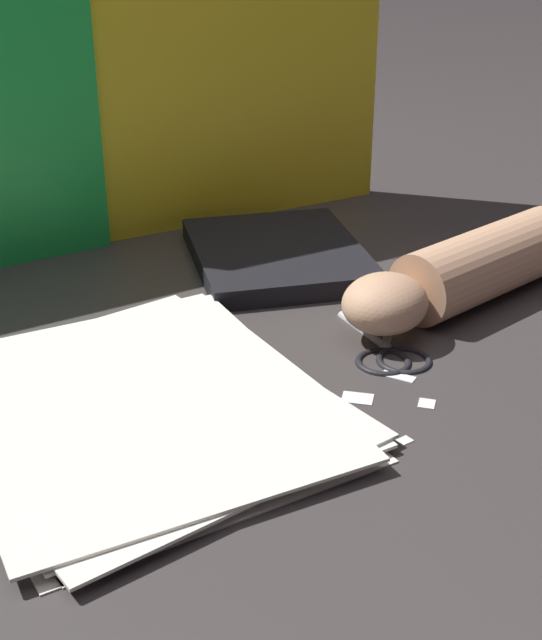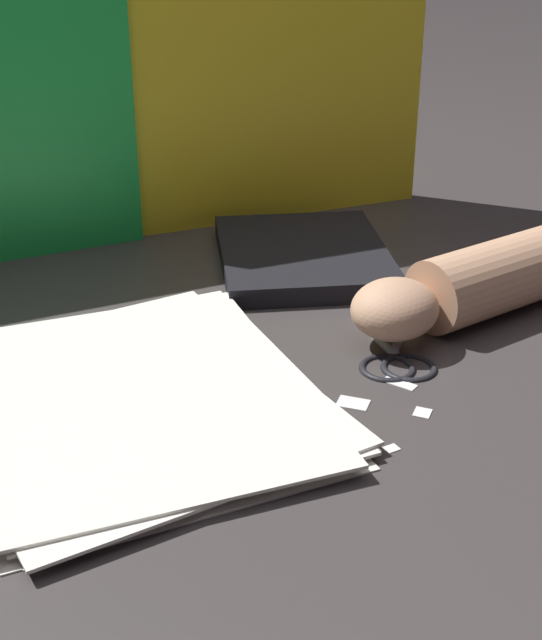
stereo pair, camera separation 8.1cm
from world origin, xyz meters
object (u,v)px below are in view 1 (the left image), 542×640
object	(u,v)px
paper_stack	(140,404)
scissors	(389,349)
book_closed	(278,255)
hand_forearm	(464,272)

from	to	relation	value
paper_stack	scissors	world-z (taller)	paper_stack
book_closed	scissors	world-z (taller)	book_closed
book_closed	hand_forearm	bearing A→B (deg)	-62.67
scissors	hand_forearm	xyz separation A→B (m)	(0.14, 0.05, 0.03)
book_closed	paper_stack	bearing A→B (deg)	-142.34
paper_stack	hand_forearm	distance (m)	0.39
hand_forearm	book_closed	bearing A→B (deg)	117.33
paper_stack	hand_forearm	bearing A→B (deg)	1.90
book_closed	hand_forearm	world-z (taller)	hand_forearm
scissors	hand_forearm	distance (m)	0.15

